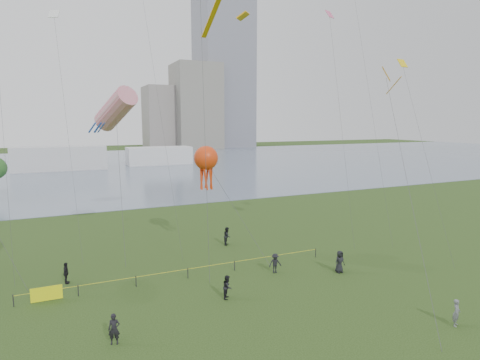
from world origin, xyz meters
name	(u,v)px	position (x,y,z in m)	size (l,w,h in m)	color
ground_plane	(318,355)	(0.00, 0.00, 0.00)	(400.00, 400.00, 0.00)	#1F3611
lake	(108,166)	(0.00, 100.00, 0.02)	(400.00, 120.00, 0.08)	slate
tower	(223,19)	(62.00, 168.00, 60.00)	(24.00, 24.00, 120.00)	slate
building_mid	(196,107)	(46.00, 162.00, 19.00)	(20.00, 20.00, 38.00)	slate
building_low	(163,118)	(32.00, 168.00, 14.00)	(16.00, 18.00, 28.00)	gray
pavilion_left	(60,158)	(-12.00, 95.00, 3.00)	(22.00, 8.00, 6.00)	silver
pavilion_right	(159,156)	(14.00, 98.00, 2.50)	(18.00, 7.00, 5.00)	silver
fence	(106,284)	(-9.30, 12.91, 0.55)	(24.07, 0.07, 1.05)	black
kite_flyer	(456,313)	(9.40, -0.83, 0.83)	(0.61, 0.40, 1.66)	slate
spectator_a	(228,287)	(-1.71, 8.31, 0.83)	(0.80, 0.63, 1.65)	black
spectator_b	(275,263)	(3.62, 11.11, 0.81)	(1.05, 0.60, 1.62)	black
spectator_c	(66,273)	(-11.91, 15.68, 0.82)	(0.97, 0.40, 1.65)	black
spectator_d	(340,262)	(8.46, 9.04, 0.91)	(0.89, 0.58, 1.82)	black
spectator_f	(114,329)	(-9.62, 5.49, 0.87)	(0.64, 0.42, 1.74)	black
spectator_g	(227,236)	(2.91, 19.62, 0.90)	(0.88, 0.68, 1.80)	black
kite_windsock	(116,109)	(-7.11, 20.86, 13.27)	(4.34, 6.13, 15.25)	#3F3F42
kite_octopus	(206,159)	(0.37, 18.42, 8.82)	(4.72, 7.03, 10.01)	#3F3F42
kite_delta	(389,86)	(13.19, 9.50, 15.11)	(8.12, 13.56, 16.72)	#3F3F42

